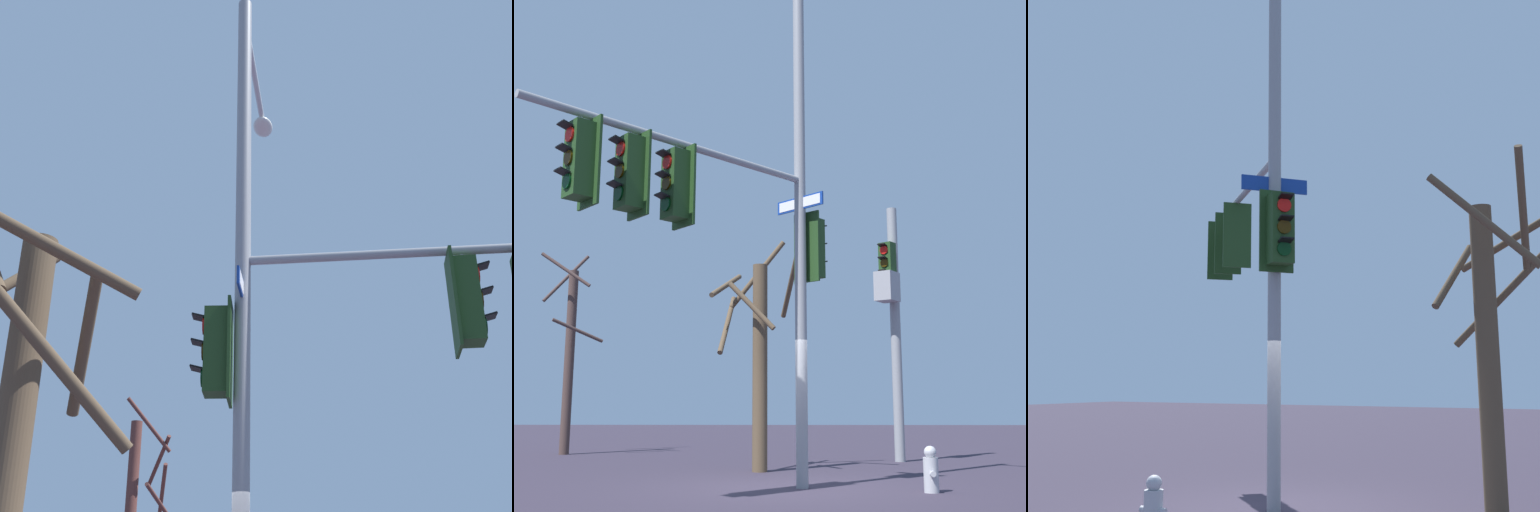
# 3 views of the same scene
# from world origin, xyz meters

# --- Properties ---
(ground_plane) EXTENTS (80.00, 80.00, 0.00)m
(ground_plane) POSITION_xyz_m (0.00, 0.00, 0.00)
(ground_plane) COLOR #312A38
(main_signal_pole_assembly) EXTENTS (4.44, 6.12, 9.97)m
(main_signal_pole_assembly) POSITION_xyz_m (-1.22, 0.75, 5.08)
(main_signal_pole_assembly) COLOR gray
(main_signal_pole_assembly) RESTS_ON ground
(secondary_pole_assembly) EXTENTS (0.86, 0.72, 6.52)m
(secondary_pole_assembly) POSITION_xyz_m (5.69, -2.71, 3.83)
(secondary_pole_assembly) COLOR gray
(secondary_pole_assembly) RESTS_ON ground
(fire_hydrant) EXTENTS (0.38, 0.24, 0.73)m
(fire_hydrant) POSITION_xyz_m (-0.61, -2.30, 0.34)
(fire_hydrant) COLOR #B2B2B7
(fire_hydrant) RESTS_ON ground
(bare_tree_behind_pole) EXTENTS (2.05, 2.03, 5.99)m
(bare_tree_behind_pole) POSITION_xyz_m (8.29, 6.38, 2.89)
(bare_tree_behind_pole) COLOR #46332F
(bare_tree_behind_pole) RESTS_ON ground
(bare_tree_across_street) EXTENTS (1.77, 2.00, 5.15)m
(bare_tree_across_street) POSITION_xyz_m (3.02, 0.63, 2.54)
(bare_tree_across_street) COLOR brown
(bare_tree_across_street) RESTS_ON ground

